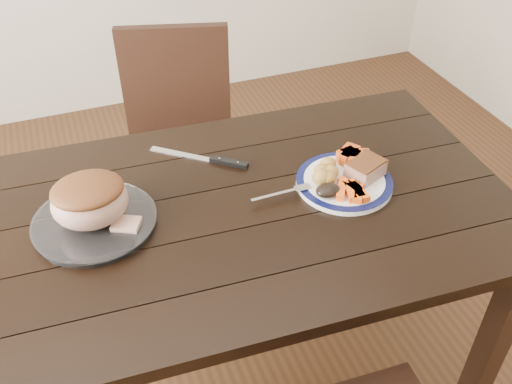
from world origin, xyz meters
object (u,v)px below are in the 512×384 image
object	(u,v)px
serving_platter	(95,223)
dinner_plate	(344,183)
fork	(285,192)
dining_table	(227,233)
roast_joint	(90,202)
carving_knife	(217,160)
pork_slice	(365,169)
chair_far	(179,136)

from	to	relation	value
serving_platter	dinner_plate	bearing A→B (deg)	-6.45
fork	dining_table	bearing A→B (deg)	173.71
serving_platter	fork	xyz separation A→B (m)	(0.52, -0.07, 0.01)
dinner_plate	roast_joint	distance (m)	0.71
dining_table	fork	size ratio (longest dim) A/B	9.28
dining_table	carving_knife	world-z (taller)	carving_knife
pork_slice	roast_joint	xyz separation A→B (m)	(-0.76, 0.08, 0.04)
serving_platter	carving_knife	bearing A→B (deg)	22.25
dinner_plate	roast_joint	size ratio (longest dim) A/B	1.40
chair_far	dinner_plate	distance (m)	0.85
dining_table	serving_platter	size ratio (longest dim) A/B	5.19
pork_slice	fork	xyz separation A→B (m)	(-0.24, 0.01, -0.02)
chair_far	fork	distance (m)	0.80
pork_slice	carving_knife	bearing A→B (deg)	146.86
dining_table	pork_slice	distance (m)	0.44
serving_platter	carving_knife	size ratio (longest dim) A/B	1.22
chair_far	pork_slice	xyz separation A→B (m)	(0.37, -0.76, 0.27)
chair_far	pork_slice	bearing A→B (deg)	131.70
serving_platter	fork	distance (m)	0.52
serving_platter	fork	bearing A→B (deg)	-8.11
dinner_plate	carving_knife	distance (m)	0.39
roast_joint	carving_knife	distance (m)	0.43
pork_slice	fork	size ratio (longest dim) A/B	0.56
dining_table	chair_far	world-z (taller)	chair_far
dining_table	dinner_plate	xyz separation A→B (m)	(0.35, -0.02, 0.10)
dining_table	carving_knife	bearing A→B (deg)	79.16
dining_table	serving_platter	distance (m)	0.37
chair_far	dinner_plate	world-z (taller)	chair_far
chair_far	pork_slice	size ratio (longest dim) A/B	9.31
dining_table	dinner_plate	distance (m)	0.37
fork	carving_knife	world-z (taller)	fork
roast_joint	fork	bearing A→B (deg)	-8.11
dining_table	fork	xyz separation A→B (m)	(0.17, -0.02, 0.11)
dining_table	carving_knife	distance (m)	0.24
serving_platter	roast_joint	bearing A→B (deg)	-172.87
serving_platter	roast_joint	xyz separation A→B (m)	(-0.00, -0.00, 0.07)
dining_table	dinner_plate	size ratio (longest dim) A/B	5.94
dining_table	roast_joint	distance (m)	0.39
dining_table	fork	distance (m)	0.20
dinner_plate	fork	xyz separation A→B (m)	(-0.18, 0.01, 0.01)
serving_platter	roast_joint	world-z (taller)	roast_joint
dining_table	serving_platter	world-z (taller)	serving_platter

